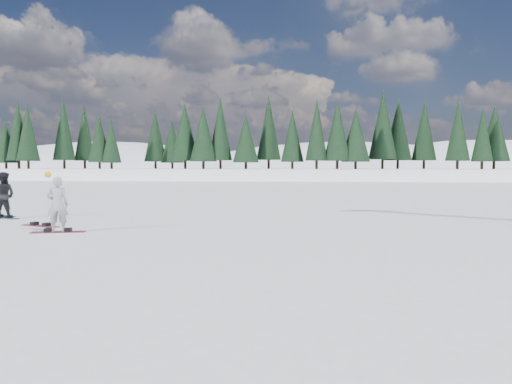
% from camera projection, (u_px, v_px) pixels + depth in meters
% --- Properties ---
extents(ground, '(420.00, 420.00, 0.00)m').
position_uv_depth(ground, '(70.00, 228.00, 15.35)').
color(ground, white).
rests_on(ground, ground).
extents(alpine_backdrop, '(412.50, 227.00, 53.20)m').
position_uv_depth(alpine_backdrop, '(264.00, 205.00, 205.13)').
color(alpine_backdrop, white).
rests_on(alpine_backdrop, ground).
extents(snowboarder_woman, '(0.69, 0.56, 1.77)m').
position_uv_depth(snowboarder_woman, '(57.00, 204.00, 14.30)').
color(snowboarder_woman, '#9E9DA2').
rests_on(snowboarder_woman, ground).
extents(snowboarder_man, '(0.86, 0.69, 1.70)m').
position_uv_depth(snowboarder_man, '(3.00, 195.00, 18.22)').
color(snowboarder_man, black).
rests_on(snowboarder_man, ground).
extents(snowboard_woman, '(1.52, 0.64, 0.03)m').
position_uv_depth(snowboard_woman, '(58.00, 232.00, 14.34)').
color(snowboard_woman, maroon).
rests_on(snowboard_woman, ground).
extents(snowboard_man, '(1.47, 0.90, 0.03)m').
position_uv_depth(snowboard_man, '(4.00, 218.00, 18.26)').
color(snowboard_man, '#1A6291').
rests_on(snowboard_man, ground).
extents(snowboard_loose_b, '(1.50, 0.81, 0.03)m').
position_uv_depth(snowboard_loose_b, '(40.00, 226.00, 15.82)').
color(snowboard_loose_b, maroon).
rests_on(snowboard_loose_b, ground).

